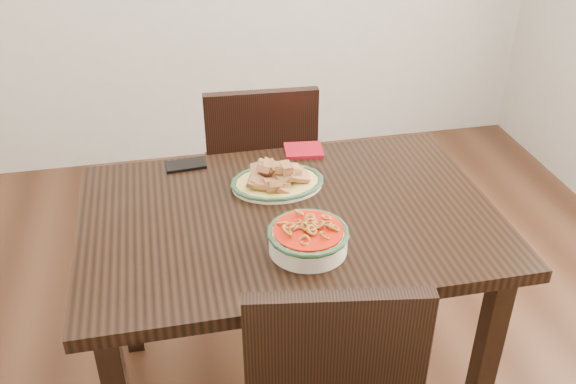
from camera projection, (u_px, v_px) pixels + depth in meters
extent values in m
plane|color=#361E11|center=(287.00, 373.00, 2.34)|extent=(3.50, 3.50, 0.00)
cube|color=black|center=(289.00, 219.00, 1.89)|extent=(1.22, 0.81, 0.04)
cube|color=black|center=(484.00, 362.00, 1.91)|extent=(0.06, 0.06, 0.71)
cube|color=black|center=(125.00, 273.00, 2.26)|extent=(0.06, 0.06, 0.71)
cube|color=black|center=(406.00, 237.00, 2.45)|extent=(0.06, 0.06, 0.71)
cube|color=black|center=(258.00, 176.00, 2.70)|extent=(0.44, 0.44, 0.04)
cube|color=black|center=(291.00, 196.00, 2.98)|extent=(0.04, 0.04, 0.41)
cube|color=black|center=(218.00, 203.00, 2.94)|extent=(0.04, 0.04, 0.41)
cube|color=black|center=(304.00, 239.00, 2.70)|extent=(0.04, 0.04, 0.41)
cube|color=black|center=(223.00, 246.00, 2.65)|extent=(0.04, 0.04, 0.41)
cube|color=black|center=(262.00, 146.00, 2.41)|extent=(0.42, 0.06, 0.44)
cube|color=black|center=(336.00, 368.00, 1.47)|extent=(0.42, 0.11, 0.44)
ellipsoid|color=#F1E6CC|center=(277.00, 184.00, 2.01)|extent=(0.28, 0.21, 0.02)
ellipsoid|color=gold|center=(277.00, 182.00, 2.00)|extent=(0.27, 0.21, 0.01)
torus|color=#1C3E22|center=(277.00, 182.00, 2.00)|extent=(0.22, 0.22, 0.01)
cylinder|color=#EDE2C8|center=(308.00, 240.00, 1.71)|extent=(0.21, 0.21, 0.06)
torus|color=#1B3D21|center=(308.00, 232.00, 1.70)|extent=(0.22, 0.22, 0.02)
cylinder|color=#B31908|center=(308.00, 231.00, 1.70)|extent=(0.19, 0.19, 0.01)
cube|color=black|center=(185.00, 165.00, 2.11)|extent=(0.14, 0.08, 0.01)
cube|color=maroon|center=(304.00, 150.00, 2.20)|extent=(0.14, 0.12, 0.01)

